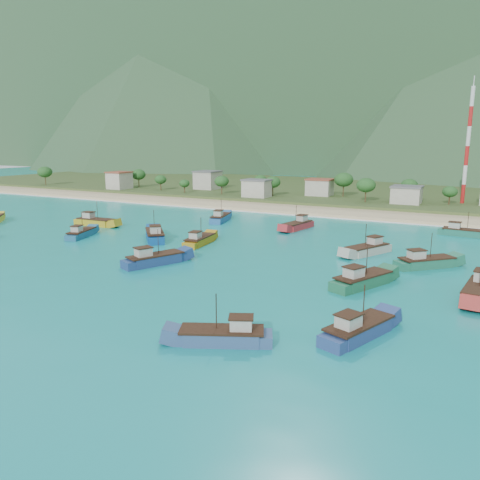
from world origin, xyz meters
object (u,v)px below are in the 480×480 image
at_px(boat_0, 154,260).
at_px(boat_20, 426,263).
at_px(boat_21, 200,241).
at_px(boat_22, 155,236).
at_px(boat_1, 95,222).
at_px(boat_9, 368,250).
at_px(boat_16, 220,218).
at_px(boat_17, 81,234).
at_px(boat_8, 362,281).
at_px(boat_15, 463,233).
at_px(boat_26, 358,331).
at_px(radio_tower, 468,146).
at_px(boat_11, 298,226).
at_px(boat_4, 224,337).
at_px(boat_5, 480,292).

relative_size(boat_0, boat_20, 1.16).
bearing_deg(boat_21, boat_22, 175.63).
distance_m(boat_1, boat_9, 68.74).
bearing_deg(boat_16, boat_9, -38.30).
xyz_separation_m(boat_17, boat_21, (27.85, 5.61, 0.06)).
bearing_deg(boat_8, boat_16, 163.97).
bearing_deg(boat_15, boat_8, -8.14).
bearing_deg(boat_21, boat_26, -44.83).
bearing_deg(boat_22, boat_17, 155.99).
relative_size(radio_tower, boat_0, 3.15).
bearing_deg(boat_22, boat_15, -10.59).
bearing_deg(boat_1, boat_8, 72.53).
distance_m(boat_9, boat_11, 28.06).
bearing_deg(boat_4, boat_5, -63.81).
bearing_deg(boat_0, boat_17, -177.90).
distance_m(boat_4, boat_16, 78.02).
bearing_deg(boat_20, boat_15, 128.37).
height_order(boat_5, boat_15, boat_5).
bearing_deg(boat_5, boat_1, -4.58).
height_order(radio_tower, boat_26, radio_tower).
bearing_deg(boat_9, boat_26, 126.86).
bearing_deg(boat_21, boat_11, 58.72).
xyz_separation_m(boat_5, boat_20, (-8.40, 13.41, -0.06)).
xyz_separation_m(boat_16, boat_26, (51.27, -59.46, -0.03)).
height_order(boat_1, boat_17, boat_1).
bearing_deg(boat_1, boat_5, 76.59).
bearing_deg(boat_21, boat_8, -26.58).
relative_size(boat_5, boat_16, 1.02).
bearing_deg(boat_26, boat_4, -126.28).
bearing_deg(boat_11, boat_15, -155.60).
xyz_separation_m(boat_1, boat_8, (72.50, -20.20, -0.02)).
distance_m(boat_15, boat_17, 86.55).
height_order(boat_9, boat_15, boat_9).
height_order(boat_17, boat_20, boat_20).
bearing_deg(radio_tower, boat_1, -136.18).
bearing_deg(boat_4, boat_22, 20.44).
bearing_deg(boat_15, boat_26, -1.24).
height_order(boat_1, boat_26, boat_1).
xyz_separation_m(boat_11, boat_21, (-12.00, -26.00, -0.07)).
distance_m(boat_8, boat_21, 39.26).
relative_size(boat_5, boat_15, 1.11).
height_order(boat_4, boat_9, boat_9).
bearing_deg(boat_8, boat_17, -162.29).
distance_m(boat_9, boat_15, 31.67).
relative_size(boat_11, boat_26, 1.02).
bearing_deg(boat_20, boat_21, -131.06).
bearing_deg(radio_tower, boat_22, -123.83).
xyz_separation_m(boat_20, boat_26, (-3.25, -34.42, -0.02)).
bearing_deg(boat_16, boat_8, -54.62).
height_order(radio_tower, boat_9, radio_tower).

